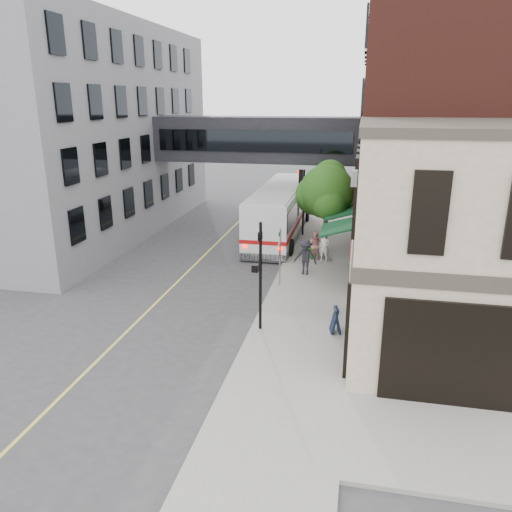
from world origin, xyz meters
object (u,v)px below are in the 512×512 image
at_px(pedestrian_c, 305,257).
at_px(newspaper_box, 308,250).
at_px(bus, 280,209).
at_px(pedestrian_b, 316,246).
at_px(sandwich_board, 336,320).
at_px(pedestrian_a, 324,247).

distance_m(pedestrian_c, newspaper_box, 2.87).
relative_size(bus, newspaper_box, 12.49).
bearing_deg(newspaper_box, pedestrian_b, -31.65).
bearing_deg(bus, pedestrian_c, -71.74).
relative_size(pedestrian_b, sandwich_board, 1.65).
bearing_deg(pedestrian_a, pedestrian_c, -97.22).
xyz_separation_m(bus, newspaper_box, (2.51, -5.18, -1.25)).
bearing_deg(pedestrian_b, pedestrian_a, 0.81).
xyz_separation_m(bus, pedestrian_c, (2.64, -8.01, -0.79)).
height_order(newspaper_box, sandwich_board, sandwich_board).
xyz_separation_m(pedestrian_b, pedestrian_c, (-0.32, -2.52, 0.09)).
relative_size(pedestrian_a, newspaper_box, 1.67).
bearing_deg(pedestrian_b, newspaper_box, 151.13).
xyz_separation_m(pedestrian_b, sandwich_board, (1.66, -9.23, -0.34)).
relative_size(bus, pedestrian_a, 7.47).
distance_m(pedestrian_a, pedestrian_c, 2.62).
height_order(bus, pedestrian_c, bus).
relative_size(pedestrian_b, pedestrian_c, 0.91).
bearing_deg(newspaper_box, pedestrian_a, -17.41).
height_order(pedestrian_a, pedestrian_b, pedestrian_b).
bearing_deg(pedestrian_a, newspaper_box, 171.08).
distance_m(pedestrian_b, newspaper_box, 0.66).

